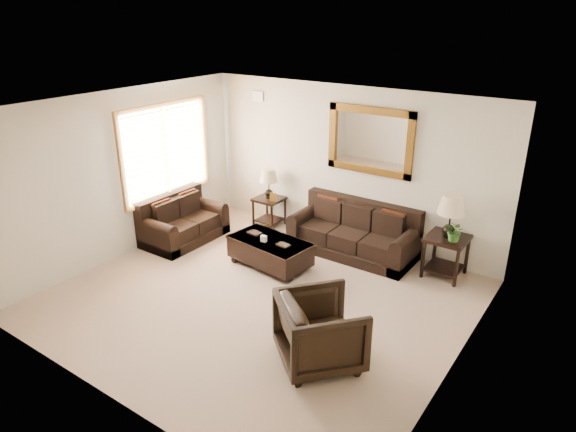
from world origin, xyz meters
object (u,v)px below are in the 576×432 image
Objects in this scene: end_table_right at (449,224)px; armchair at (320,328)px; end_table_left at (269,189)px; loveseat at (182,224)px; sofa at (354,235)px; coffee_table at (270,250)px.

end_table_right is 1.42× the size of armchair.
loveseat is at bearing -122.30° from end_table_left.
loveseat is at bearing -162.43° from end_table_right.
armchair is (-0.48, -2.88, -0.39)m from end_table_right.
end_table_left reaches higher than sofa.
coffee_table is at bearing -152.19° from end_table_right.
end_table_left is 0.80× the size of coffee_table.
end_table_left is at bearing 176.28° from sofa.
loveseat is (-2.75, -1.28, -0.01)m from sofa.
end_table_right reaches higher than coffee_table.
armchair reaches higher than coffee_table.
end_table_left is 0.84× the size of end_table_right.
sofa is 1.44× the size of loveseat.
sofa is at bearing -29.14° from armchair.
end_table_right reaches higher than sofa.
armchair is (2.91, -2.93, -0.26)m from end_table_left.
end_table_left is at bearing 133.89° from coffee_table.
end_table_left is 3.40m from end_table_right.
armchair is at bearing -111.89° from loveseat.
sofa is at bearing -65.06° from loveseat.
end_table_right is at bearing 34.58° from coffee_table.
end_table_right is 0.95× the size of coffee_table.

